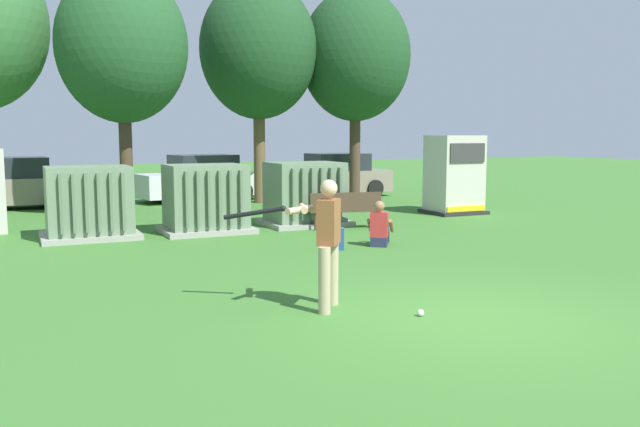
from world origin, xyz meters
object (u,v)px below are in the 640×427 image
object	(u,v)px
sports_ball	(421,313)
parked_car_left_of_center	(201,179)
generator_enclosure	(454,175)
backpack	(338,239)
transformer_mid_east	(305,195)
batter	(324,237)
park_bench	(345,207)
seated_spectator	(380,228)
transformer_west	(89,203)
transformer_mid_west	(206,199)
parked_car_leftmost	(8,185)
parked_car_right_of_center	(335,176)

from	to	relation	value
sports_ball	parked_car_left_of_center	bearing A→B (deg)	85.35
generator_enclosure	backpack	size ratio (longest dim) A/B	5.23
transformer_mid_east	batter	xyz separation A→B (m)	(-3.08, -7.75, 0.19)
park_bench	seated_spectator	size ratio (longest dim) A/B	1.91
sports_ball	parked_car_left_of_center	xyz separation A→B (m)	(1.30, 15.97, 0.71)
generator_enclosure	parked_car_left_of_center	distance (m)	9.03
transformer_west	backpack	distance (m)	5.79
sports_ball	backpack	distance (m)	5.10
transformer_mid_east	backpack	distance (m)	3.81
transformer_mid_west	backpack	xyz separation A→B (m)	(1.80, -3.50, -0.57)
transformer_west	batter	world-z (taller)	batter
transformer_west	parked_car_leftmost	xyz separation A→B (m)	(-1.68, 7.31, -0.04)
sports_ball	backpack	world-z (taller)	backpack
transformer_west	generator_enclosure	world-z (taller)	generator_enclosure
parked_car_leftmost	generator_enclosure	bearing A→B (deg)	-29.74
seated_spectator	transformer_mid_east	bearing A→B (deg)	92.10
transformer_mid_west	parked_car_left_of_center	xyz separation A→B (m)	(1.84, 7.53, -0.04)
transformer_mid_east	seated_spectator	xyz separation A→B (m)	(0.13, -3.64, -0.41)
generator_enclosure	sports_ball	bearing A→B (deg)	-128.13
parked_car_left_of_center	backpack	bearing A→B (deg)	-90.18
parked_car_leftmost	parked_car_right_of_center	distance (m)	11.22
sports_ball	batter	bearing A→B (deg)	138.20
parked_car_right_of_center	parked_car_leftmost	bearing A→B (deg)	177.96
transformer_mid_west	generator_enclosure	xyz separation A→B (m)	(7.67, 0.64, 0.35)
transformer_mid_west	parked_car_left_of_center	size ratio (longest dim) A/B	0.48
backpack	parked_car_left_of_center	xyz separation A→B (m)	(0.03, 11.03, 0.54)
park_bench	parked_car_right_of_center	distance (m)	8.81
seated_spectator	backpack	world-z (taller)	seated_spectator
batter	parked_car_left_of_center	xyz separation A→B (m)	(2.26, 15.10, -0.22)
backpack	batter	bearing A→B (deg)	-118.66
transformer_mid_west	parked_car_leftmost	bearing A→B (deg)	119.94
transformer_mid_west	sports_ball	xyz separation A→B (m)	(0.54, -8.44, -0.74)
transformer_mid_west	batter	world-z (taller)	batter
seated_spectator	parked_car_left_of_center	bearing A→B (deg)	94.94
generator_enclosure	batter	bearing A→B (deg)	-134.55
transformer_mid_west	transformer_mid_east	world-z (taller)	same
transformer_mid_west	generator_enclosure	distance (m)	7.70
seated_spectator	backpack	bearing A→B (deg)	-178.16
batter	sports_ball	world-z (taller)	batter
park_bench	backpack	world-z (taller)	park_bench
transformer_mid_east	batter	world-z (taller)	batter
transformer_mid_east	seated_spectator	world-z (taller)	transformer_mid_east
transformer_west	generator_enclosure	bearing A→B (deg)	2.56
batter	parked_car_leftmost	bearing A→B (deg)	104.48
seated_spectator	parked_car_leftmost	world-z (taller)	parked_car_leftmost
sports_ball	parked_car_right_of_center	size ratio (longest dim) A/B	0.02
generator_enclosure	seated_spectator	xyz separation A→B (m)	(-4.88, -4.11, -0.76)
transformer_west	park_bench	xyz separation A→B (m)	(5.89, -1.11, -0.25)
transformer_mid_east	parked_car_left_of_center	xyz separation A→B (m)	(-0.82, 7.35, -0.04)
transformer_mid_east	sports_ball	bearing A→B (deg)	-103.81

